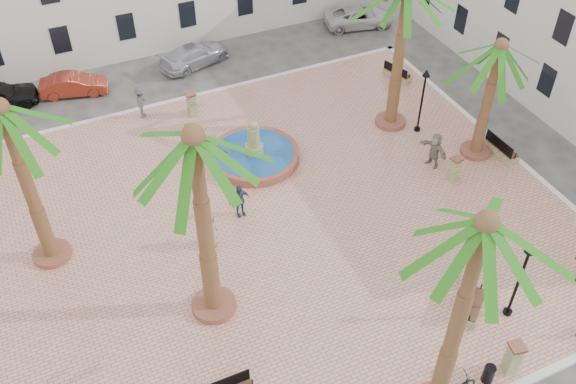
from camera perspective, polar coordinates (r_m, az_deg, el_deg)
name	(u,v)px	position (r m, az deg, el deg)	size (l,w,h in m)	color
ground	(268,225)	(28.44, -1.83, -2.96)	(120.00, 120.00, 0.00)	#56544F
plaza	(267,224)	(28.38, -1.84, -2.85)	(26.00, 22.00, 0.15)	tan
kerb_n	(190,97)	(36.56, -8.73, 8.31)	(26.30, 0.30, 0.16)	silver
kerb_e	(504,148)	(34.22, 18.63, 3.71)	(0.30, 22.30, 0.16)	silver
fountain	(254,154)	(31.50, -3.00, 3.40)	(4.41, 4.41, 2.28)	#9E533E
palm_nw	(7,128)	(24.57, -23.72, 5.27)	(5.14, 5.14, 7.83)	#9E533E
palm_sw	(196,160)	(20.15, -8.18, 2.82)	(5.63, 5.63, 8.67)	#9E533E
palm_s	(480,246)	(17.35, 16.70, -4.66)	(4.87, 4.87, 9.02)	#9E533E
palm_e	(498,60)	(30.54, 18.14, 11.05)	(4.80, 4.80, 6.31)	#9E533E
palm_ne	(406,3)	(31.04, 10.43, 16.22)	(5.19, 5.19, 7.99)	#9E533E
bench_se	(474,306)	(25.90, 16.16, -9.75)	(1.75, 1.53, 0.95)	#8E935E
bench_e	(501,150)	(33.41, 18.38, 3.55)	(0.67, 2.01, 1.05)	#8E935E
bench_ne	(397,75)	(38.05, 9.66, 10.25)	(1.07, 1.85, 0.93)	#8E935E
lamppost_s	(524,268)	(24.54, 20.21, -6.37)	(0.42, 0.42, 3.84)	black
lamppost_e	(424,90)	(32.83, 11.96, 8.85)	(0.39, 0.39, 3.62)	black
bollard_se	(513,358)	(24.27, 19.37, -13.74)	(0.62, 0.62, 1.49)	#8E935E
bollard_n	(191,104)	(34.62, -8.58, 7.75)	(0.55, 0.55, 1.37)	#8E935E
bollard_e	(455,169)	(30.98, 14.60, 2.00)	(0.57, 0.57, 1.33)	#8E935E
litter_bin	(489,374)	(24.10, 17.40, -15.18)	(0.40, 0.40, 0.78)	black
cyclist_a	(458,265)	(26.41, 14.84, -6.25)	(0.59, 0.39, 1.62)	#2C3245
pedestrian_fountain_a	(210,231)	(26.93, -6.98, -3.43)	(0.86, 0.56, 1.77)	#97785E
pedestrian_fountain_b	(239,200)	(28.19, -4.34, -0.75)	(0.99, 0.41, 1.69)	#2C3F55
pedestrian_north	(142,102)	(34.88, -12.87, 7.82)	(1.19, 0.68, 1.84)	#47464C
pedestrian_east	(434,150)	(31.52, 12.89, 3.67)	(1.70, 0.54, 1.83)	gray
car_red	(74,85)	(38.20, -18.53, 9.04)	(1.29, 3.69, 1.22)	maroon
car_silver	(195,55)	(39.38, -8.30, 11.97)	(1.80, 4.43, 1.28)	silver
car_white	(359,17)	(43.56, 6.32, 15.22)	(2.08, 4.52, 1.26)	beige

